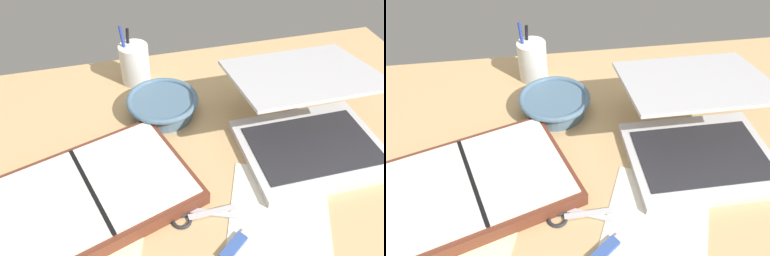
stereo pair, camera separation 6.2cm
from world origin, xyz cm
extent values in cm
cube|color=tan|center=(0.00, 0.00, 1.00)|extent=(140.00, 100.00, 2.00)
cube|color=silver|center=(24.88, 2.15, 2.90)|extent=(30.49, 24.25, 1.80)
cube|color=#232328|center=(24.88, 2.15, 3.92)|extent=(26.82, 17.47, 0.24)
cube|color=silver|center=(24.85, 12.30, 15.72)|extent=(30.49, 24.06, 4.65)
cube|color=silver|center=(24.85, 11.82, 15.65)|extent=(28.05, 21.60, 3.79)
cylinder|color=slate|center=(-4.34, 22.82, 4.11)|extent=(14.81, 14.81, 4.22)
torus|color=slate|center=(-4.34, 22.82, 6.22)|extent=(17.42, 17.42, 1.39)
cylinder|color=white|center=(-8.71, 38.25, 7.36)|extent=(7.65, 7.65, 10.72)
cylinder|color=black|center=(-9.89, 39.98, 9.82)|extent=(1.70, 1.41, 13.68)
cylinder|color=#233899|center=(-10.75, 37.77, 10.53)|extent=(1.80, 5.13, 14.67)
cube|color=brown|center=(-22.54, 0.52, 3.60)|extent=(43.59, 35.46, 3.21)
cube|color=silver|center=(-31.25, -2.23, 5.36)|extent=(23.68, 27.33, 0.30)
cube|color=silver|center=(-13.83, 3.26, 5.36)|extent=(23.68, 27.33, 0.30)
cube|color=black|center=(-22.54, 0.52, 5.51)|extent=(7.72, 22.30, 0.30)
cube|color=#B7B7BC|center=(-1.00, -8.32, 2.60)|extent=(9.35, 1.40, 0.30)
cube|color=#B7B7BC|center=(-1.00, -8.32, 2.30)|extent=(9.06, 4.71, 0.30)
torus|color=#232328|center=(-6.94, -8.45, 2.30)|extent=(3.90, 3.90, 0.70)
torus|color=#232328|center=(-6.48, -6.02, 2.30)|extent=(3.90, 3.90, 0.70)
cube|color=silver|center=(9.89, -14.61, 2.08)|extent=(28.90, 34.60, 0.16)
cube|color=#33519E|center=(0.52, -16.15, 2.50)|extent=(6.03, 5.15, 1.00)
cube|color=silver|center=(3.43, -14.03, 2.50)|extent=(1.68, 1.68, 0.60)
camera|label=1|loc=(-14.78, -47.10, 61.79)|focal=35.00mm
camera|label=2|loc=(-8.71, -48.30, 61.79)|focal=35.00mm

